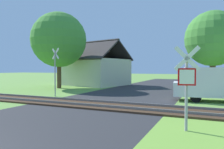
# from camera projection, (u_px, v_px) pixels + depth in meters

# --- Properties ---
(rail_track) EXTENTS (60.00, 2.60, 0.22)m
(rail_track) POSITION_uv_depth(u_px,v_px,m) (97.00, 105.00, 12.71)
(rail_track) COLOR #422D1E
(rail_track) RESTS_ON ground
(stop_sign_near) EXTENTS (0.86, 0.23, 2.96)m
(stop_sign_near) POSITION_uv_depth(u_px,v_px,m) (187.00, 82.00, 7.53)
(stop_sign_near) COLOR #9E9EA5
(stop_sign_near) RESTS_ON ground
(crossing_sign_far) EXTENTS (0.85, 0.29, 3.74)m
(crossing_sign_far) POSITION_uv_depth(u_px,v_px,m) (55.00, 69.00, 16.80)
(crossing_sign_far) COLOR #9E9EA5
(crossing_sign_far) RESTS_ON ground
(house) EXTENTS (9.14, 8.23, 5.73)m
(house) POSITION_uv_depth(u_px,v_px,m) (95.00, 71.00, 28.42)
(house) COLOR beige
(house) RESTS_ON ground
(tree_left) EXTENTS (5.97, 5.97, 8.27)m
(tree_left) POSITION_uv_depth(u_px,v_px,m) (59.00, 40.00, 23.74)
(tree_left) COLOR #513823
(tree_left) RESTS_ON ground
(tree_right) EXTENTS (4.72, 4.72, 7.08)m
(tree_right) POSITION_uv_depth(u_px,v_px,m) (213.00, 39.00, 18.62)
(tree_right) COLOR #513823
(tree_right) RESTS_ON ground
(mail_truck) EXTENTS (5.10, 2.46, 2.24)m
(mail_truck) POSITION_uv_depth(u_px,v_px,m) (215.00, 83.00, 14.23)
(mail_truck) COLOR white
(mail_truck) RESTS_ON ground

